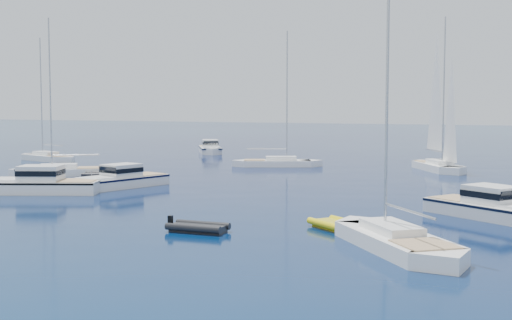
{
  "coord_description": "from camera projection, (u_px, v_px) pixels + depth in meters",
  "views": [
    {
      "loc": [
        22.19,
        -22.64,
        6.48
      ],
      "look_at": [
        0.41,
        25.21,
        2.2
      ],
      "focal_mm": 48.16,
      "sensor_mm": 36.0,
      "label": 1
    }
  ],
  "objects": [
    {
      "name": "sailboat_sails_r",
      "position": [
        438.0,
        171.0,
        67.18
      ],
      "size": [
        7.75,
        10.31,
        15.32
      ],
      "primitive_type": null,
      "rotation": [
        0.0,
        0.0,
        3.69
      ],
      "color": "white",
      "rests_on": "ground"
    },
    {
      "name": "motor_cruiser_far_r",
      "position": [
        494.0,
        219.0,
        38.91
      ],
      "size": [
        9.18,
        7.29,
        2.39
      ],
      "primitive_type": null,
      "rotation": [
        0.0,
        0.0,
        4.14
      ],
      "color": "silver",
      "rests_on": "ground"
    },
    {
      "name": "sailboat_far_l",
      "position": [
        48.0,
        161.0,
        78.89
      ],
      "size": [
        10.26,
        5.17,
        14.6
      ],
      "primitive_type": null,
      "rotation": [
        0.0,
        0.0,
        1.3
      ],
      "color": "white",
      "rests_on": "ground"
    },
    {
      "name": "motor_cruiser_left",
      "position": [
        120.0,
        187.0,
        53.52
      ],
      "size": [
        4.96,
        9.3,
        2.34
      ],
      "primitive_type": null,
      "rotation": [
        0.0,
        0.0,
        2.88
      ],
      "color": "white",
      "rests_on": "ground"
    },
    {
      "name": "motor_cruiser_centre",
      "position": [
        39.0,
        193.0,
        50.16
      ],
      "size": [
        10.24,
        6.64,
        2.59
      ],
      "primitive_type": null,
      "rotation": [
        0.0,
        0.0,
        1.97
      ],
      "color": "white",
      "rests_on": "ground"
    },
    {
      "name": "sailboat_mid_l",
      "position": [
        64.0,
        175.0,
        62.59
      ],
      "size": [
        9.68,
        7.94,
        14.74
      ],
      "primitive_type": null,
      "rotation": [
        0.0,
        0.0,
        2.19
      ],
      "color": "white",
      "rests_on": "ground"
    },
    {
      "name": "tender_grey_near",
      "position": [
        198.0,
        232.0,
        34.88
      ],
      "size": [
        3.26,
        1.92,
        0.95
      ],
      "primitive_type": null,
      "rotation": [
        0.0,
        0.0,
        4.75
      ],
      "color": "black",
      "rests_on": "ground"
    },
    {
      "name": "motor_cruiser_horizon",
      "position": [
        210.0,
        153.0,
        91.24
      ],
      "size": [
        6.92,
        8.75,
        2.28
      ],
      "primitive_type": null,
      "rotation": [
        0.0,
        0.0,
        3.71
      ],
      "color": "white",
      "rests_on": "ground"
    },
    {
      "name": "tender_grey_far",
      "position": [
        104.0,
        177.0,
        60.8
      ],
      "size": [
        4.35,
        3.46,
        0.95
      ],
      "primitive_type": null,
      "rotation": [
        0.0,
        0.0,
        1.99
      ],
      "color": "black",
      "rests_on": "ground"
    },
    {
      "name": "tender_yellow",
      "position": [
        342.0,
        230.0,
        35.35
      ],
      "size": [
        4.5,
        4.12,
        0.95
      ],
      "primitive_type": null,
      "rotation": [
        0.0,
        0.0,
        0.93
      ],
      "color": "yellow",
      "rests_on": "ground"
    },
    {
      "name": "sailboat_mid_r",
      "position": [
        395.0,
        249.0,
        30.74
      ],
      "size": [
        9.05,
        10.01,
        15.78
      ],
      "primitive_type": null,
      "rotation": [
        0.0,
        0.0,
        0.7
      ],
      "color": "white",
      "rests_on": "ground"
    },
    {
      "name": "sailboat_centre",
      "position": [
        277.0,
        166.0,
        71.69
      ],
      "size": [
        10.06,
        6.52,
        14.55
      ],
      "primitive_type": null,
      "rotation": [
        0.0,
        0.0,
        5.15
      ],
      "color": "white",
      "rests_on": "ground"
    },
    {
      "name": "ground",
      "position": [
        11.0,
        252.0,
        30.22
      ],
      "size": [
        400.0,
        400.0,
        0.0
      ],
      "primitive_type": "plane",
      "color": "#083152",
      "rests_on": "ground"
    }
  ]
}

